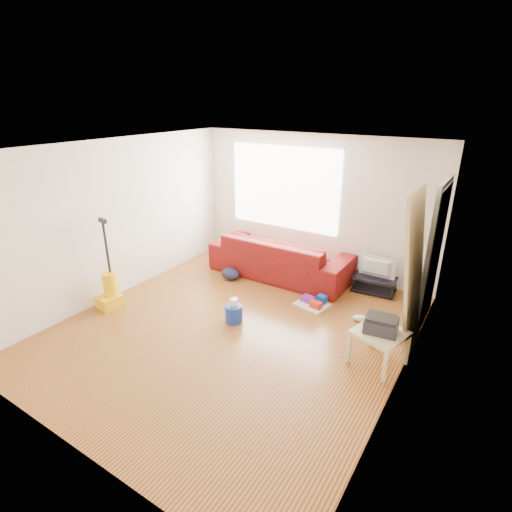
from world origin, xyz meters
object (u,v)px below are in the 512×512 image
Objects in this scene: bucket at (234,321)px; side_table at (380,337)px; vacuum at (110,291)px; backpack at (231,279)px; cleaning_tray at (313,303)px; sofa at (280,275)px; tv_stand at (374,284)px.

side_table is at bearing 4.05° from bucket.
vacuum is at bearing -160.55° from bucket.
backpack is 2.10m from vacuum.
cleaning_tray is 1.52× the size of backpack.
sofa is 1.79× the size of vacuum.
bucket is 1.48m from backpack.
backpack is at bearing 176.03° from cleaning_tray.
side_table is 3.16m from backpack.
cleaning_tray is at bearing 144.70° from side_table.
bucket is at bearing 27.32° from vacuum.
sofa is 1.26m from cleaning_tray.
tv_stand is at bearing 47.23° from vacuum.
bucket is at bearing -126.88° from cleaning_tray.
side_table is 0.48× the size of vacuum.
vacuum is at bearing -168.38° from side_table.
side_table is 1.26× the size of cleaning_tray.
sofa is at bearing 144.39° from side_table.
cleaning_tray is 3.18m from vacuum.
side_table is (2.29, -1.64, 0.38)m from sofa.
backpack is (-2.97, 1.02, -0.38)m from side_table.
sofa is at bearing 54.28° from backpack.
cleaning_tray is at bearing -127.05° from tv_stand.
cleaning_tray reaches higher than bucket.
backpack is 0.25× the size of vacuum.
side_table is at bearing -35.30° from cleaning_tray.
backpack is (-0.67, -0.62, 0.00)m from sofa.
tv_stand is 1.20m from cleaning_tray.
cleaning_tray is (1.02, -0.74, 0.05)m from sofa.
sofa is 3.72× the size of side_table.
side_table reaches higher than cleaning_tray.
cleaning_tray is at bearing 53.12° from bucket.
vacuum is (-3.32, -2.73, 0.12)m from tv_stand.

